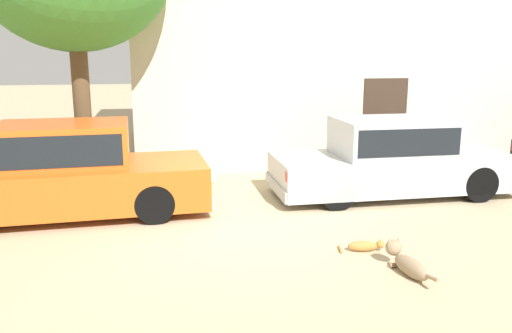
{
  "coord_description": "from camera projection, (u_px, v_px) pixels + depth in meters",
  "views": [
    {
      "loc": [
        -1.06,
        -7.66,
        2.66
      ],
      "look_at": [
        0.54,
        0.2,
        0.9
      ],
      "focal_mm": 36.13,
      "sensor_mm": 36.0,
      "label": 1
    }
  ],
  "objects": [
    {
      "name": "stray_cat",
      "position": [
        365.0,
        246.0,
        7.08
      ],
      "size": [
        0.63,
        0.3,
        0.17
      ],
      "rotation": [
        0.0,
        0.0,
        6.1
      ],
      "color": "#B77F3D",
      "rests_on": "ground_plane"
    },
    {
      "name": "ground_plane",
      "position": [
        225.0,
        226.0,
        8.11
      ],
      "size": [
        80.0,
        80.0,
        0.0
      ],
      "primitive_type": "plane",
      "color": "tan"
    },
    {
      "name": "parked_sedan_second",
      "position": [
        392.0,
        158.0,
        9.79
      ],
      "size": [
        4.71,
        1.77,
        1.47
      ],
      "rotation": [
        0.0,
        0.0,
        -0.02
      ],
      "color": "#B2B5BA",
      "rests_on": "ground_plane"
    },
    {
      "name": "apartment_block",
      "position": [
        415.0,
        11.0,
        15.43
      ],
      "size": [
        16.58,
        7.01,
        7.8
      ],
      "color": "beige",
      "rests_on": "ground_plane"
    },
    {
      "name": "stray_dog_spotted",
      "position": [
        406.0,
        261.0,
        6.37
      ],
      "size": [
        0.29,
        1.07,
        0.36
      ],
      "rotation": [
        0.0,
        0.0,
        1.69
      ],
      "color": "#997F60",
      "rests_on": "ground_plane"
    },
    {
      "name": "parked_sedan_nearest",
      "position": [
        67.0,
        171.0,
        8.54
      ],
      "size": [
        4.73,
        1.92,
        1.56
      ],
      "rotation": [
        0.0,
        0.0,
        0.03
      ],
      "color": "#D15619",
      "rests_on": "ground_plane"
    }
  ]
}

